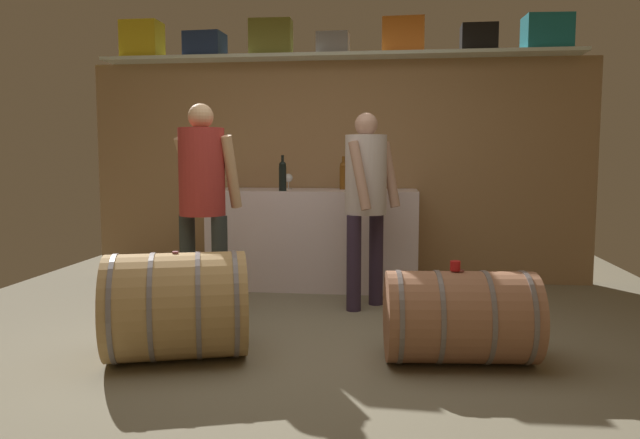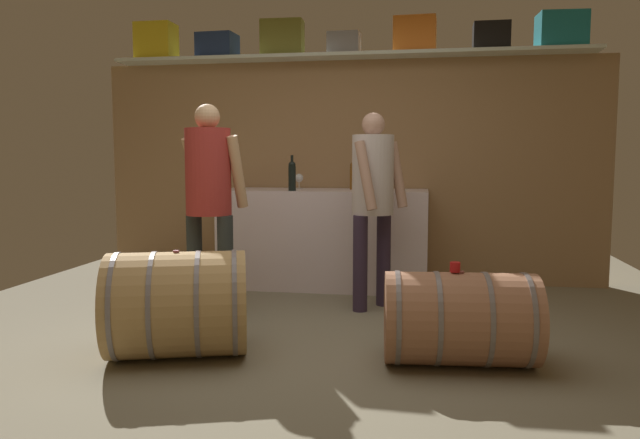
{
  "view_description": "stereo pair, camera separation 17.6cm",
  "coord_description": "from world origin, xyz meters",
  "px_view_note": "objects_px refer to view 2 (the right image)",
  "views": [
    {
      "loc": [
        0.57,
        -3.57,
        1.21
      ],
      "look_at": [
        0.12,
        0.1,
        0.84
      ],
      "focal_mm": 34.16,
      "sensor_mm": 36.0,
      "label": 1
    },
    {
      "loc": [
        0.74,
        -3.55,
        1.21
      ],
      "look_at": [
        0.12,
        0.1,
        0.84
      ],
      "focal_mm": 34.16,
      "sensor_mm": 36.0,
      "label": 2
    }
  ],
  "objects_px": {
    "toolcase_yellow": "(156,42)",
    "visitor_tasting": "(373,189)",
    "wine_bottle_amber": "(354,175)",
    "toolcase_grey": "(344,44)",
    "toolcase_teal": "(561,31)",
    "work_cabinet": "(324,238)",
    "wine_barrel_far": "(177,304)",
    "toolcase_navy": "(218,46)",
    "wine_glass": "(299,178)",
    "wine_bottle_dark": "(292,175)",
    "winemaker_pouring": "(209,188)",
    "tasting_cup": "(455,267)",
    "toolcase_olive": "(282,38)",
    "toolcase_orange": "(415,35)",
    "toolcase_black": "(491,37)",
    "wine_barrel_near": "(460,319)"
  },
  "relations": [
    {
      "from": "toolcase_navy",
      "to": "toolcase_grey",
      "type": "distance_m",
      "value": 1.25
    },
    {
      "from": "toolcase_olive",
      "to": "visitor_tasting",
      "type": "relative_size",
      "value": 0.26
    },
    {
      "from": "toolcase_orange",
      "to": "winemaker_pouring",
      "type": "distance_m",
      "value": 2.5
    },
    {
      "from": "toolcase_black",
      "to": "winemaker_pouring",
      "type": "height_order",
      "value": "toolcase_black"
    },
    {
      "from": "toolcase_teal",
      "to": "tasting_cup",
      "type": "distance_m",
      "value": 3.05
    },
    {
      "from": "toolcase_black",
      "to": "wine_barrel_far",
      "type": "distance_m",
      "value": 3.73
    },
    {
      "from": "toolcase_yellow",
      "to": "wine_bottle_amber",
      "type": "height_order",
      "value": "toolcase_yellow"
    },
    {
      "from": "wine_bottle_amber",
      "to": "wine_barrel_far",
      "type": "distance_m",
      "value": 2.51
    },
    {
      "from": "toolcase_orange",
      "to": "tasting_cup",
      "type": "xyz_separation_m",
      "value": [
        0.29,
        -2.28,
        -1.76
      ]
    },
    {
      "from": "wine_barrel_far",
      "to": "tasting_cup",
      "type": "distance_m",
      "value": 1.68
    },
    {
      "from": "toolcase_grey",
      "to": "work_cabinet",
      "type": "height_order",
      "value": "toolcase_grey"
    },
    {
      "from": "wine_bottle_amber",
      "to": "visitor_tasting",
      "type": "height_order",
      "value": "visitor_tasting"
    },
    {
      "from": "wine_glass",
      "to": "visitor_tasting",
      "type": "height_order",
      "value": "visitor_tasting"
    },
    {
      "from": "toolcase_grey",
      "to": "toolcase_teal",
      "type": "distance_m",
      "value": 1.95
    },
    {
      "from": "visitor_tasting",
      "to": "toolcase_orange",
      "type": "bearing_deg",
      "value": -159.37
    },
    {
      "from": "toolcase_teal",
      "to": "visitor_tasting",
      "type": "relative_size",
      "value": 0.26
    },
    {
      "from": "toolcase_navy",
      "to": "wine_glass",
      "type": "bearing_deg",
      "value": -4.43
    },
    {
      "from": "toolcase_orange",
      "to": "winemaker_pouring",
      "type": "height_order",
      "value": "toolcase_orange"
    },
    {
      "from": "toolcase_yellow",
      "to": "wine_bottle_dark",
      "type": "relative_size",
      "value": 1.15
    },
    {
      "from": "wine_bottle_amber",
      "to": "visitor_tasting",
      "type": "bearing_deg",
      "value": -73.42
    },
    {
      "from": "wine_bottle_dark",
      "to": "winemaker_pouring",
      "type": "xyz_separation_m",
      "value": [
        -0.42,
        -0.99,
        -0.07
      ]
    },
    {
      "from": "toolcase_yellow",
      "to": "work_cabinet",
      "type": "height_order",
      "value": "toolcase_yellow"
    },
    {
      "from": "toolcase_yellow",
      "to": "toolcase_olive",
      "type": "relative_size",
      "value": 0.92
    },
    {
      "from": "toolcase_yellow",
      "to": "wine_bottle_amber",
      "type": "bearing_deg",
      "value": -3.88
    },
    {
      "from": "wine_barrel_far",
      "to": "toolcase_navy",
      "type": "bearing_deg",
      "value": 85.1
    },
    {
      "from": "tasting_cup",
      "to": "winemaker_pouring",
      "type": "xyz_separation_m",
      "value": [
        -1.78,
        0.8,
        0.41
      ]
    },
    {
      "from": "work_cabinet",
      "to": "wine_barrel_far",
      "type": "height_order",
      "value": "work_cabinet"
    },
    {
      "from": "toolcase_black",
      "to": "wine_barrel_near",
      "type": "xyz_separation_m",
      "value": [
        -0.36,
        -2.28,
        -2.03
      ]
    },
    {
      "from": "toolcase_olive",
      "to": "winemaker_pouring",
      "type": "xyz_separation_m",
      "value": [
        -0.23,
        -1.47,
        -1.37
      ]
    },
    {
      "from": "wine_bottle_amber",
      "to": "wine_barrel_near",
      "type": "bearing_deg",
      "value": -67.7
    },
    {
      "from": "toolcase_yellow",
      "to": "tasting_cup",
      "type": "xyz_separation_m",
      "value": [
        2.84,
        -2.28,
        -1.78
      ]
    },
    {
      "from": "toolcase_black",
      "to": "winemaker_pouring",
      "type": "xyz_separation_m",
      "value": [
        -2.18,
        -1.47,
        -1.32
      ]
    },
    {
      "from": "tasting_cup",
      "to": "winemaker_pouring",
      "type": "relative_size",
      "value": 0.04
    },
    {
      "from": "toolcase_yellow",
      "to": "wine_barrel_far",
      "type": "xyz_separation_m",
      "value": [
        1.18,
        -2.41,
        -2.04
      ]
    },
    {
      "from": "toolcase_olive",
      "to": "toolcase_orange",
      "type": "distance_m",
      "value": 1.26
    },
    {
      "from": "wine_bottle_dark",
      "to": "visitor_tasting",
      "type": "height_order",
      "value": "visitor_tasting"
    },
    {
      "from": "toolcase_navy",
      "to": "wine_glass",
      "type": "relative_size",
      "value": 2.48
    },
    {
      "from": "tasting_cup",
      "to": "toolcase_black",
      "type": "bearing_deg",
      "value": 80.17
    },
    {
      "from": "toolcase_teal",
      "to": "tasting_cup",
      "type": "height_order",
      "value": "toolcase_teal"
    },
    {
      "from": "work_cabinet",
      "to": "wine_bottle_dark",
      "type": "relative_size",
      "value": 5.99
    },
    {
      "from": "toolcase_yellow",
      "to": "tasting_cup",
      "type": "distance_m",
      "value": 4.05
    },
    {
      "from": "toolcase_black",
      "to": "toolcase_navy",
      "type": "bearing_deg",
      "value": -179.42
    },
    {
      "from": "toolcase_yellow",
      "to": "visitor_tasting",
      "type": "height_order",
      "value": "toolcase_yellow"
    },
    {
      "from": "visitor_tasting",
      "to": "wine_bottle_dark",
      "type": "bearing_deg",
      "value": -87.29
    },
    {
      "from": "wine_bottle_amber",
      "to": "tasting_cup",
      "type": "xyz_separation_m",
      "value": [
        0.84,
        -2.13,
        -0.47
      ]
    },
    {
      "from": "visitor_tasting",
      "to": "toolcase_black",
      "type": "bearing_deg",
      "value": 172.65
    },
    {
      "from": "work_cabinet",
      "to": "wine_bottle_dark",
      "type": "distance_m",
      "value": 0.69
    },
    {
      "from": "toolcase_yellow",
      "to": "toolcase_teal",
      "type": "bearing_deg",
      "value": 0.4
    },
    {
      "from": "toolcase_orange",
      "to": "wine_barrel_far",
      "type": "height_order",
      "value": "toolcase_orange"
    },
    {
      "from": "work_cabinet",
      "to": "toolcase_teal",
      "type": "bearing_deg",
      "value": 6.56
    }
  ]
}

